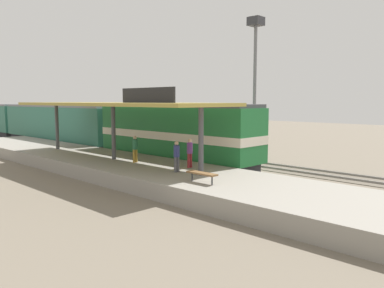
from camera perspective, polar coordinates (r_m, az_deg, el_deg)
The scene contains 12 objects.
ground_plane at distance 30.79m, azimuth -1.23°, elevation -2.59°, with size 120.00×120.00×0.00m, color #706656.
track_near at distance 29.43m, azimuth -4.01°, elevation -2.96°, with size 3.20×110.00×0.16m.
track_far at distance 32.64m, azimuth 2.02°, elevation -2.02°, with size 3.20×110.00×0.16m.
platform at distance 26.57m, azimuth -11.45°, elevation -3.17°, with size 6.00×44.00×0.90m, color gray.
station_canopy at distance 26.13m, azimuth -11.53°, elevation 5.67°, with size 5.20×18.00×4.70m.
platform_bench at distance 18.48m, azimuth 1.47°, elevation -4.42°, with size 0.44×1.70×0.50m.
locomotive at distance 28.40m, azimuth -2.69°, elevation 1.55°, with size 2.93×14.43×4.44m.
passenger_carriage_front at distance 43.30m, azimuth -19.22°, elevation 2.74°, with size 2.90×20.00×4.24m.
light_mast at distance 33.33m, azimuth 9.35°, elevation 12.50°, with size 1.10×1.10×11.70m.
person_waiting at distance 24.73m, azimuth -8.44°, elevation -0.53°, with size 0.34×0.34×1.71m.
person_walking at distance 22.56m, azimuth -0.34°, elevation -1.13°, with size 0.34×0.34×1.71m.
person_boarding at distance 21.20m, azimuth -2.29°, elevation -1.62°, with size 0.34×0.34×1.71m.
Camera 1 is at (-19.34, -21.67, 4.81)m, focal length 36.00 mm.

